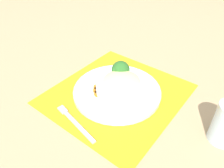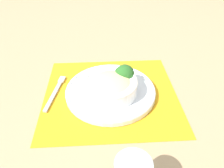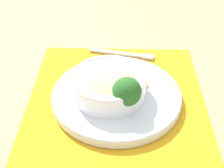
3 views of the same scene
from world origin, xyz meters
name	(u,v)px [view 2 (image 2 of 3)]	position (x,y,z in m)	size (l,w,h in m)	color
ground_plane	(111,94)	(0.00, 0.00, 0.00)	(4.00, 4.00, 0.00)	tan
placemat	(111,94)	(0.00, 0.00, 0.00)	(0.45, 0.42, 0.00)	orange
plate	(111,91)	(0.00, 0.00, 0.02)	(0.30, 0.30, 0.02)	silver
bowl	(112,86)	(0.00, -0.02, 0.05)	(0.17, 0.17, 0.06)	white
broccoli_floret	(125,74)	(0.05, 0.02, 0.07)	(0.06, 0.06, 0.08)	#84AD5B
carrot_slice_near	(101,79)	(-0.03, 0.06, 0.02)	(0.04, 0.04, 0.01)	orange
carrot_slice_middle	(97,81)	(-0.05, 0.04, 0.02)	(0.04, 0.04, 0.01)	orange
carrot_slice_far	(94,84)	(-0.06, 0.03, 0.02)	(0.04, 0.04, 0.01)	orange
fork	(57,89)	(-0.19, 0.03, 0.01)	(0.05, 0.18, 0.01)	#B7B7BC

